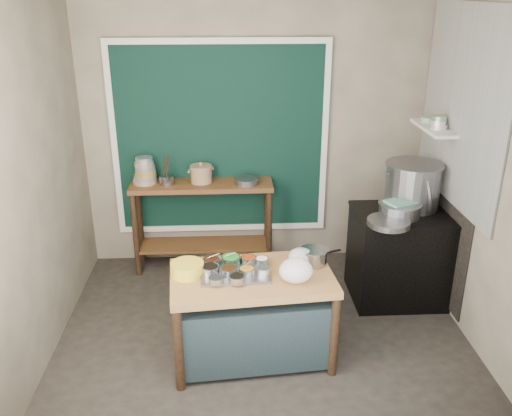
{
  "coord_description": "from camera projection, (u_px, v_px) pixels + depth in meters",
  "views": [
    {
      "loc": [
        -0.27,
        -3.96,
        2.79
      ],
      "look_at": [
        -0.05,
        0.25,
        1.08
      ],
      "focal_mm": 38.0,
      "sensor_mm": 36.0,
      "label": 1
    }
  ],
  "objects": [
    {
      "name": "back_wall",
      "position": [
        254.0,
        134.0,
        5.6
      ],
      "size": [
        3.5,
        0.02,
        2.8
      ],
      "primitive_type": "cube",
      "color": "gray",
      "rests_on": "floor"
    },
    {
      "name": "saucepan",
      "position": [
        313.0,
        257.0,
        4.31
      ],
      "size": [
        0.29,
        0.29,
        0.13
      ],
      "primitive_type": null,
      "rotation": [
        0.0,
        0.0,
        0.34
      ],
      "color": "gray",
      "rests_on": "prep_table"
    },
    {
      "name": "curtain_panel",
      "position": [
        220.0,
        140.0,
        5.57
      ],
      "size": [
        2.1,
        0.02,
        1.9
      ],
      "primitive_type": "cube",
      "color": "black",
      "rests_on": "back_wall"
    },
    {
      "name": "left_wall",
      "position": [
        33.0,
        186.0,
        4.12
      ],
      "size": [
        0.02,
        3.0,
        2.8
      ],
      "primitive_type": "cube",
      "color": "gray",
      "rests_on": "floor"
    },
    {
      "name": "green_cloth",
      "position": [
        400.0,
        202.0,
        4.86
      ],
      "size": [
        0.3,
        0.27,
        0.02
      ],
      "primitive_type": "cube",
      "rotation": [
        0.0,
        0.0,
        0.41
      ],
      "color": "slate",
      "rests_on": "steamer"
    },
    {
      "name": "stock_pot",
      "position": [
        412.0,
        185.0,
        5.05
      ],
      "size": [
        0.65,
        0.65,
        0.42
      ],
      "primitive_type": null,
      "rotation": [
        0.0,
        0.0,
        0.23
      ],
      "color": "gray",
      "rests_on": "stove_top"
    },
    {
      "name": "wall_shelf",
      "position": [
        434.0,
        128.0,
        5.0
      ],
      "size": [
        0.22,
        0.7,
        0.03
      ],
      "primitive_type": "cube",
      "color": "beige",
      "rests_on": "right_wall"
    },
    {
      "name": "yellow_basin",
      "position": [
        187.0,
        269.0,
        4.15
      ],
      "size": [
        0.33,
        0.33,
        0.1
      ],
      "primitive_type": "cylinder",
      "rotation": [
        0.0,
        0.0,
        0.39
      ],
      "color": "yellow",
      "rests_on": "prep_table"
    },
    {
      "name": "curtain_frame",
      "position": [
        220.0,
        140.0,
        5.56
      ],
      "size": [
        2.22,
        0.03,
        2.02
      ],
      "primitive_type": null,
      "color": "beige",
      "rests_on": "back_wall"
    },
    {
      "name": "floor",
      "position": [
        263.0,
        334.0,
        4.74
      ],
      "size": [
        3.5,
        3.0,
        0.02
      ],
      "primitive_type": "cube",
      "color": "#2D2822",
      "rests_on": "ground"
    },
    {
      "name": "steamer",
      "position": [
        400.0,
        209.0,
        4.89
      ],
      "size": [
        0.52,
        0.52,
        0.13
      ],
      "primitive_type": null,
      "rotation": [
        0.0,
        0.0,
        0.43
      ],
      "color": "gray",
      "rests_on": "stove_top"
    },
    {
      "name": "ceramic_crock",
      "position": [
        201.0,
        175.0,
        5.53
      ],
      "size": [
        0.31,
        0.31,
        0.16
      ],
      "primitive_type": null,
      "rotation": [
        0.0,
        0.0,
        0.39
      ],
      "color": "#8B6A4C",
      "rests_on": "back_counter"
    },
    {
      "name": "tile_panel",
      "position": [
        462.0,
        107.0,
        4.63
      ],
      "size": [
        0.02,
        1.7,
        1.7
      ],
      "primitive_type": "cube",
      "color": "#B2B2AA",
      "rests_on": "right_wall"
    },
    {
      "name": "plastic_bag_b",
      "position": [
        301.0,
        257.0,
        4.28
      ],
      "size": [
        0.2,
        0.17,
        0.15
      ],
      "primitive_type": "ellipsoid",
      "rotation": [
        0.0,
        0.0,
        -0.03
      ],
      "color": "white",
      "rests_on": "prep_table"
    },
    {
      "name": "bowl_stack",
      "position": [
        145.0,
        172.0,
        5.49
      ],
      "size": [
        0.24,
        0.24,
        0.27
      ],
      "color": "tan",
      "rests_on": "back_counter"
    },
    {
      "name": "stove_top",
      "position": [
        406.0,
        214.0,
        4.98
      ],
      "size": [
        0.92,
        0.69,
        0.03
      ],
      "primitive_type": "cube",
      "color": "black",
      "rests_on": "stove_block"
    },
    {
      "name": "utensil_cup",
      "position": [
        167.0,
        180.0,
        5.48
      ],
      "size": [
        0.19,
        0.19,
        0.09
      ],
      "primitive_type": "cylinder",
      "rotation": [
        0.0,
        0.0,
        0.3
      ],
      "color": "gray",
      "rests_on": "back_counter"
    },
    {
      "name": "pot_lid",
      "position": [
        426.0,
        191.0,
        4.94
      ],
      "size": [
        0.18,
        0.42,
        0.41
      ],
      "primitive_type": "cylinder",
      "rotation": [
        0.0,
        1.36,
        -0.18
      ],
      "color": "gray",
      "rests_on": "stove_top"
    },
    {
      "name": "stove_block",
      "position": [
        401.0,
        257.0,
        5.15
      ],
      "size": [
        0.9,
        0.68,
        0.85
      ],
      "primitive_type": "cube",
      "color": "black",
      "rests_on": "floor"
    },
    {
      "name": "condiment_tray",
      "position": [
        235.0,
        272.0,
        4.18
      ],
      "size": [
        0.54,
        0.4,
        0.02
      ],
      "primitive_type": "cube",
      "rotation": [
        0.0,
        0.0,
        0.05
      ],
      "color": "gray",
      "rests_on": "prep_table"
    },
    {
      "name": "shelf_bowl_green",
      "position": [
        428.0,
        120.0,
        5.13
      ],
      "size": [
        0.19,
        0.19,
        0.05
      ],
      "primitive_type": "cylinder",
      "rotation": [
        0.0,
        0.0,
        0.38
      ],
      "color": "gray",
      "rests_on": "wall_shelf"
    },
    {
      "name": "back_counter",
      "position": [
        203.0,
        225.0,
        5.71
      ],
      "size": [
        1.45,
        0.4,
        0.95
      ],
      "primitive_type": "cube",
      "color": "#512E17",
      "rests_on": "floor"
    },
    {
      "name": "prep_table",
      "position": [
        252.0,
        316.0,
        4.31
      ],
      "size": [
        1.31,
        0.83,
        0.75
      ],
      "primitive_type": "cube",
      "rotation": [
        0.0,
        0.0,
        0.09
      ],
      "color": "olive",
      "rests_on": "floor"
    },
    {
      "name": "soot_patch",
      "position": [
        441.0,
        225.0,
        5.16
      ],
      "size": [
        0.01,
        1.3,
        1.3
      ],
      "primitive_type": "cube",
      "color": "black",
      "rests_on": "right_wall"
    },
    {
      "name": "shallow_pan",
      "position": [
        389.0,
        222.0,
        4.71
      ],
      "size": [
        0.39,
        0.39,
        0.05
      ],
      "primitive_type": "cylinder",
      "rotation": [
        0.0,
        0.0,
        0.03
      ],
      "color": "gray",
      "rests_on": "stove_top"
    },
    {
      "name": "shelf_bowl_stack",
      "position": [
        438.0,
        123.0,
        4.88
      ],
      "size": [
        0.15,
        0.15,
        0.12
      ],
      "color": "silver",
      "rests_on": "wall_shelf"
    },
    {
      "name": "plastic_bag_a",
      "position": [
        296.0,
        270.0,
        4.03
      ],
      "size": [
        0.28,
        0.24,
        0.19
      ],
      "primitive_type": "ellipsoid",
      "rotation": [
        0.0,
        0.0,
        -0.12
      ],
      "color": "white",
      "rests_on": "prep_table"
    },
    {
      "name": "condiment_bowls",
      "position": [
        232.0,
        267.0,
        4.17
      ],
      "size": [
        0.53,
        0.43,
        0.06
      ],
      "color": "gray",
      "rests_on": "condiment_tray"
    },
    {
      "name": "wide_bowl",
      "position": [
        247.0,
        181.0,
        5.5
      ],
      "size": [
        0.3,
        0.3,
        0.06
      ],
      "primitive_type": "cylinder",
      "rotation": [
        0.0,
        0.0,
        0.31
      ],
      "color": "gray",
      "rests_on": "back_counter"
    },
    {
      "name": "right_wall",
      "position": [
        485.0,
        178.0,
        4.29
      ],
      "size": [
        0.02,
        3.0,
        2.8
      ],
      "primitive_type": "cube",
      "color": "gray",
      "rests_on": "floor"
    }
  ]
}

